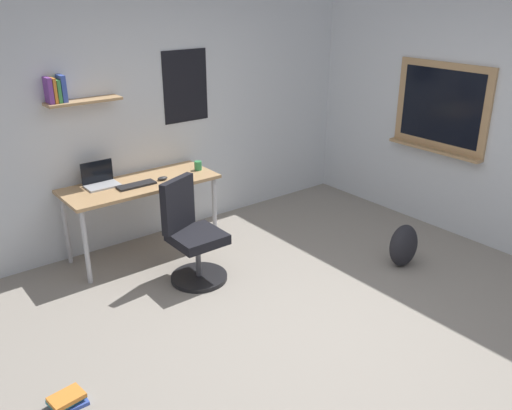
{
  "coord_description": "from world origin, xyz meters",
  "views": [
    {
      "loc": [
        -2.6,
        -2.5,
        2.52
      ],
      "look_at": [
        -0.09,
        0.72,
        0.85
      ],
      "focal_mm": 37.75,
      "sensor_mm": 36.0,
      "label": 1
    }
  ],
  "objects_px": {
    "backpack": "(403,245)",
    "book_stack_on_floor": "(67,400)",
    "office_chair": "(192,238)",
    "laptop": "(100,180)",
    "computer_mouse": "(162,178)",
    "coffee_mug": "(198,166)",
    "keyboard": "(136,185)",
    "desk": "(141,190)"
  },
  "relations": [
    {
      "from": "office_chair",
      "to": "keyboard",
      "type": "distance_m",
      "value": 0.78
    },
    {
      "from": "coffee_mug",
      "to": "book_stack_on_floor",
      "type": "relative_size",
      "value": 0.39
    },
    {
      "from": "backpack",
      "to": "keyboard",
      "type": "bearing_deg",
      "value": 137.96
    },
    {
      "from": "office_chair",
      "to": "backpack",
      "type": "height_order",
      "value": "office_chair"
    },
    {
      "from": "desk",
      "to": "book_stack_on_floor",
      "type": "bearing_deg",
      "value": -130.46
    },
    {
      "from": "book_stack_on_floor",
      "to": "backpack",
      "type": "bearing_deg",
      "value": -2.4
    },
    {
      "from": "laptop",
      "to": "coffee_mug",
      "type": "distance_m",
      "value": 1.0
    },
    {
      "from": "office_chair",
      "to": "laptop",
      "type": "xyz_separation_m",
      "value": [
        -0.44,
        0.9,
        0.4
      ]
    },
    {
      "from": "desk",
      "to": "laptop",
      "type": "relative_size",
      "value": 4.83
    },
    {
      "from": "office_chair",
      "to": "coffee_mug",
      "type": "relative_size",
      "value": 10.33
    },
    {
      "from": "backpack",
      "to": "book_stack_on_floor",
      "type": "distance_m",
      "value": 3.25
    },
    {
      "from": "coffee_mug",
      "to": "computer_mouse",
      "type": "bearing_deg",
      "value": -173.57
    },
    {
      "from": "desk",
      "to": "office_chair",
      "type": "relative_size",
      "value": 1.58
    },
    {
      "from": "office_chair",
      "to": "laptop",
      "type": "distance_m",
      "value": 1.08
    },
    {
      "from": "laptop",
      "to": "keyboard",
      "type": "xyz_separation_m",
      "value": [
        0.26,
        -0.22,
        -0.04
      ]
    },
    {
      "from": "keyboard",
      "to": "backpack",
      "type": "bearing_deg",
      "value": -42.04
    },
    {
      "from": "office_chair",
      "to": "keyboard",
      "type": "height_order",
      "value": "office_chair"
    },
    {
      "from": "coffee_mug",
      "to": "book_stack_on_floor",
      "type": "height_order",
      "value": "coffee_mug"
    },
    {
      "from": "backpack",
      "to": "book_stack_on_floor",
      "type": "bearing_deg",
      "value": 177.6
    },
    {
      "from": "laptop",
      "to": "backpack",
      "type": "relative_size",
      "value": 0.73
    },
    {
      "from": "desk",
      "to": "book_stack_on_floor",
      "type": "relative_size",
      "value": 6.4
    },
    {
      "from": "laptop",
      "to": "book_stack_on_floor",
      "type": "distance_m",
      "value": 2.23
    },
    {
      "from": "computer_mouse",
      "to": "book_stack_on_floor",
      "type": "height_order",
      "value": "computer_mouse"
    },
    {
      "from": "office_chair",
      "to": "computer_mouse",
      "type": "bearing_deg",
      "value": 81.51
    },
    {
      "from": "laptop",
      "to": "coffee_mug",
      "type": "relative_size",
      "value": 3.37
    },
    {
      "from": "backpack",
      "to": "book_stack_on_floor",
      "type": "relative_size",
      "value": 1.8
    },
    {
      "from": "laptop",
      "to": "office_chair",
      "type": "bearing_deg",
      "value": -63.8
    },
    {
      "from": "desk",
      "to": "keyboard",
      "type": "bearing_deg",
      "value": -134.35
    },
    {
      "from": "keyboard",
      "to": "book_stack_on_floor",
      "type": "relative_size",
      "value": 1.58
    },
    {
      "from": "office_chair",
      "to": "book_stack_on_floor",
      "type": "relative_size",
      "value": 4.06
    },
    {
      "from": "keyboard",
      "to": "book_stack_on_floor",
      "type": "distance_m",
      "value": 2.19
    },
    {
      "from": "laptop",
      "to": "computer_mouse",
      "type": "bearing_deg",
      "value": -22.4
    },
    {
      "from": "desk",
      "to": "backpack",
      "type": "distance_m",
      "value": 2.6
    },
    {
      "from": "computer_mouse",
      "to": "backpack",
      "type": "xyz_separation_m",
      "value": [
        1.62,
        -1.71,
        -0.56
      ]
    },
    {
      "from": "laptop",
      "to": "backpack",
      "type": "xyz_separation_m",
      "value": [
        2.16,
        -1.94,
        -0.6
      ]
    },
    {
      "from": "backpack",
      "to": "laptop",
      "type": "bearing_deg",
      "value": 138.15
    },
    {
      "from": "office_chair",
      "to": "laptop",
      "type": "height_order",
      "value": "laptop"
    },
    {
      "from": "desk",
      "to": "laptop",
      "type": "distance_m",
      "value": 0.39
    },
    {
      "from": "computer_mouse",
      "to": "coffee_mug",
      "type": "xyz_separation_m",
      "value": [
        0.44,
        0.05,
        0.03
      ]
    },
    {
      "from": "computer_mouse",
      "to": "keyboard",
      "type": "bearing_deg",
      "value": 180.0
    },
    {
      "from": "computer_mouse",
      "to": "book_stack_on_floor",
      "type": "relative_size",
      "value": 0.44
    },
    {
      "from": "office_chair",
      "to": "book_stack_on_floor",
      "type": "xyz_separation_m",
      "value": [
        -1.52,
        -0.91,
        -0.37
      ]
    }
  ]
}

